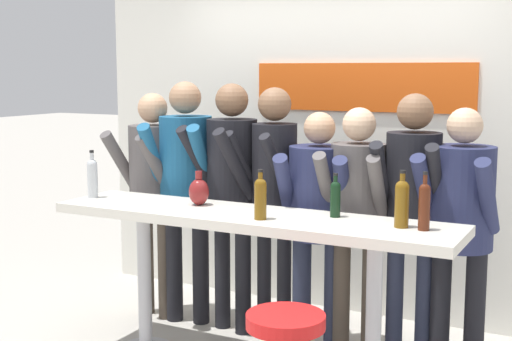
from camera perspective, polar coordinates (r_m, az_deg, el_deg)
name	(u,v)px	position (r m, az deg, el deg)	size (l,w,h in m)	color
back_wall	(337,146)	(5.56, 6.47, 1.97)	(4.15, 0.12, 2.56)	silver
tasting_table	(249,238)	(4.33, -0.52, -5.44)	(2.55, 0.57, 1.01)	silver
person_far_left	(153,180)	(5.39, -8.24, -0.75)	(0.48, 0.58, 1.70)	#473D33
person_left	(186,175)	(5.21, -5.65, -0.39)	(0.53, 0.63, 1.79)	black
person_center_left	(231,179)	(5.01, -2.00, -0.69)	(0.49, 0.61, 1.78)	black
person_center	(273,182)	(4.88, 1.41, -0.93)	(0.42, 0.56, 1.76)	black
person_center_right	(318,206)	(4.71, 5.00, -2.86)	(0.53, 0.60, 1.60)	#23283D
person_right	(357,205)	(4.61, 8.10, -2.75)	(0.44, 0.54, 1.64)	#473D33
person_far_right	(412,198)	(4.56, 12.39, -2.14)	(0.43, 0.55, 1.73)	#23283D
person_rightmost	(461,213)	(4.49, 16.07, -3.27)	(0.48, 0.56, 1.65)	black
wine_bottle_0	(335,197)	(4.20, 6.37, -2.13)	(0.06, 0.06, 0.26)	black
wine_bottle_1	(424,204)	(3.93, 13.32, -2.64)	(0.06, 0.06, 0.32)	#4C1E0F
wine_bottle_2	(260,197)	(4.10, 0.35, -2.09)	(0.07, 0.07, 0.29)	brown
wine_bottle_3	(402,201)	(3.97, 11.59, -2.42)	(0.08, 0.08, 0.32)	brown
wine_bottle_4	(92,176)	(4.93, -12.96, -0.45)	(0.07, 0.07, 0.32)	#B7BCC1
decorative_vase	(199,191)	(4.56, -4.59, -1.67)	(0.13, 0.13, 0.22)	maroon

